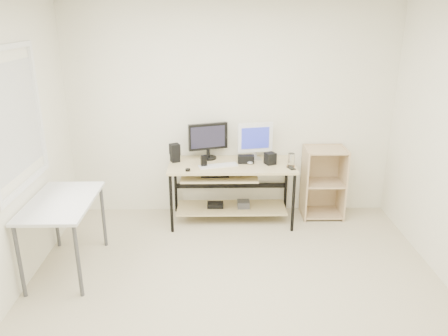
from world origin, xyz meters
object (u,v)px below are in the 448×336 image
Objects in this scene: shelf_unit at (323,181)px; black_monitor at (208,139)px; desk at (230,180)px; side_table at (62,208)px; white_imac at (255,139)px; audio_controller at (204,161)px.

shelf_unit is 1.54m from black_monitor.
desk and side_table have the same top height.
audio_controller is (-0.62, -0.27, -0.20)m from white_imac.
audio_controller is (1.35, 0.95, 0.15)m from side_table.
white_imac is at bearing -21.47° from black_monitor.
desk is at bearing 32.65° from side_table.
shelf_unit is at bearing 7.77° from desk.
shelf_unit reaches higher than side_table.
white_imac reaches higher than audio_controller.
audio_controller is at bearing 35.08° from side_table.
shelf_unit is at bearing 23.33° from side_table.
white_imac is at bearing 31.75° from side_table.
black_monitor is (-1.43, 0.04, 0.55)m from shelf_unit.
shelf_unit reaches higher than audio_controller.
side_table is 1.66m from audio_controller.
shelf_unit is (1.18, 0.16, -0.09)m from desk.
side_table is 3.09m from shelf_unit.
white_imac is 0.70m from audio_controller.
white_imac is (-0.86, -0.00, 0.56)m from shelf_unit.
desk is 0.59m from white_imac.
audio_controller reaches higher than side_table.
side_table is at bearing -159.30° from white_imac.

